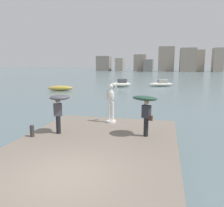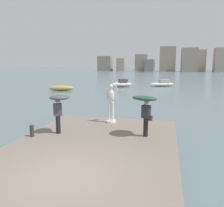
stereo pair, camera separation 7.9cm
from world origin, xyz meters
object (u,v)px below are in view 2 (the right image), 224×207
object	(u,v)px
onlooker_left	(59,103)
onlooker_right	(145,103)
boat_near	(162,84)
statue_white_figure	(111,104)
mooring_bollard	(32,131)
boat_mid	(122,84)
boat_far	(61,88)

from	to	relation	value
onlooker_left	onlooker_right	distance (m)	4.10
boat_near	statue_white_figure	bearing A→B (deg)	-94.78
mooring_bollard	boat_mid	distance (m)	28.06
boat_near	boat_far	distance (m)	17.11
boat_near	boat_far	world-z (taller)	boat_near
statue_white_figure	onlooker_left	size ratio (longest dim) A/B	1.18
statue_white_figure	boat_far	bearing A→B (deg)	123.82
onlooker_right	mooring_bollard	xyz separation A→B (m)	(-5.09, -1.34, -1.29)
onlooker_left	boat_far	world-z (taller)	onlooker_left
mooring_bollard	boat_mid	size ratio (longest dim) A/B	0.14
onlooker_left	mooring_bollard	xyz separation A→B (m)	(-1.03, -0.81, -1.23)
statue_white_figure	boat_far	size ratio (longest dim) A/B	0.62
onlooker_left	boat_far	bearing A→B (deg)	115.79
statue_white_figure	boat_far	xyz separation A→B (m)	(-11.47, 17.13, -1.08)
boat_near	boat_mid	xyz separation A→B (m)	(-6.50, -2.68, 0.07)
mooring_bollard	boat_near	world-z (taller)	boat_near
onlooker_left	mooring_bollard	size ratio (longest dim) A/B	3.53
onlooker_left	boat_far	xyz separation A→B (m)	(-9.53, 19.72, -1.53)
statue_white_figure	onlooker_left	xyz separation A→B (m)	(-1.94, -2.60, 0.44)
statue_white_figure	onlooker_right	bearing A→B (deg)	-44.14
statue_white_figure	mooring_bollard	world-z (taller)	statue_white_figure
onlooker_left	boat_near	xyz separation A→B (m)	(4.22, 29.90, -1.46)
mooring_bollard	boat_mid	xyz separation A→B (m)	(-1.25, 28.03, -0.16)
boat_far	mooring_bollard	bearing A→B (deg)	-67.50
onlooker_right	mooring_bollard	bearing A→B (deg)	-165.23
onlooker_right	mooring_bollard	distance (m)	5.42
statue_white_figure	boat_near	bearing A→B (deg)	85.22
boat_near	boat_mid	world-z (taller)	boat_mid
statue_white_figure	onlooker_right	size ratio (longest dim) A/B	1.14
boat_near	boat_mid	distance (m)	7.03
statue_white_figure	onlooker_left	bearing A→B (deg)	-126.76
boat_far	boat_mid	bearing A→B (deg)	45.94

